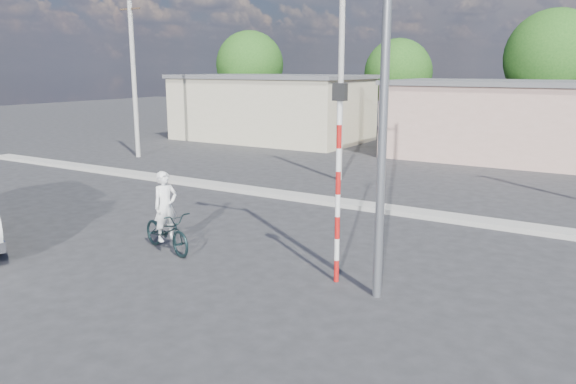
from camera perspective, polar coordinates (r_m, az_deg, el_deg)
The scene contains 8 objects.
ground_plane at distance 13.31m, azimuth -10.63°, elevation -8.27°, with size 120.00×120.00×0.00m, color #28282A.
median at distance 19.66m, azimuth 5.18°, elevation -1.06°, with size 40.00×0.80×0.16m, color #99968E.
bicycle at distance 14.89m, azimuth -12.22°, elevation -3.89°, with size 0.72×2.07×1.09m, color black.
cyclist at distance 14.79m, azimuth -12.28°, elevation -2.54°, with size 0.66×0.43×1.81m, color white.
traffic_pole at distance 12.05m, azimuth 5.15°, elevation 2.53°, with size 0.28×0.18×4.36m.
streetlight at distance 11.21m, azimuth 9.10°, elevation 13.84°, with size 2.34×0.22×9.00m.
building_row at distance 32.09m, azimuth 18.43°, elevation 7.33°, with size 37.80×7.30×4.44m.
utility_poles at distance 21.77m, azimuth 18.06°, elevation 10.31°, with size 35.40×0.24×8.00m.
Camera 1 is at (8.49, -9.12, 4.67)m, focal length 35.00 mm.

